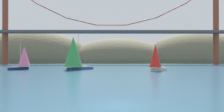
# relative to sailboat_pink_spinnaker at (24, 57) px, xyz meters

# --- Properties ---
(ground_plane) EXTENTS (360.00, 360.00, 0.00)m
(ground_plane) POSITION_rel_sailboat_pink_spinnaker_xyz_m (26.62, -49.95, -3.70)
(ground_plane) COLOR navy
(headland_left) EXTENTS (87.00, 44.00, 43.73)m
(headland_left) POSITION_rel_sailboat_pink_spinnaker_xyz_m (-28.38, 85.05, -3.70)
(headland_left) COLOR #6B664C
(headland_left) RESTS_ON ground_plane
(headland_right) EXTENTS (80.49, 44.00, 41.38)m
(headland_right) POSITION_rel_sailboat_pink_spinnaker_xyz_m (86.62, 85.05, -3.70)
(headland_right) COLOR #6B664C
(headland_right) RESTS_ON ground_plane
(headland_center) EXTENTS (69.31, 44.00, 33.15)m
(headland_center) POSITION_rel_sailboat_pink_spinnaker_xyz_m (31.62, 85.05, -3.70)
(headland_center) COLOR #6B664C
(headland_center) RESTS_ON ground_plane
(suspension_bridge) EXTENTS (142.58, 6.00, 42.46)m
(suspension_bridge) POSITION_rel_sailboat_pink_spinnaker_xyz_m (26.62, 45.05, 14.82)
(suspension_bridge) COLOR brown
(suspension_bridge) RESTS_ON ground_plane
(sailboat_pink_spinnaker) EXTENTS (5.64, 7.00, 8.02)m
(sailboat_pink_spinnaker) POSITION_rel_sailboat_pink_spinnaker_xyz_m (0.00, 0.00, 0.00)
(sailboat_pink_spinnaker) COLOR #191E4C
(sailboat_pink_spinnaker) RESTS_ON ground_plane
(sailboat_green_sail) EXTENTS (9.26, 9.60, 10.85)m
(sailboat_green_sail) POSITION_rel_sailboat_pink_spinnaker_xyz_m (15.52, -2.43, 1.37)
(sailboat_green_sail) COLOR navy
(sailboat_green_sail) RESTS_ON ground_plane
(sailboat_red_spinnaker) EXTENTS (5.97, 6.22, 8.12)m
(sailboat_red_spinnaker) POSITION_rel_sailboat_pink_spinnaker_xyz_m (38.20, -8.70, 0.02)
(sailboat_red_spinnaker) COLOR #B7B2A8
(sailboat_red_spinnaker) RESTS_ON ground_plane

